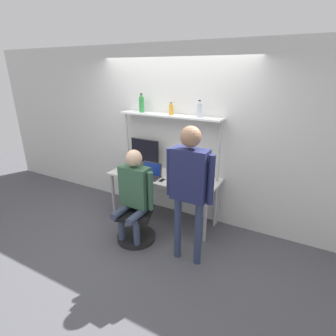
{
  "coord_description": "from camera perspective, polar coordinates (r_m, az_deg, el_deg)",
  "views": [
    {
      "loc": [
        1.86,
        -2.95,
        2.32
      ],
      "look_at": [
        0.34,
        -0.13,
        1.11
      ],
      "focal_mm": 28.0,
      "sensor_mm": 36.0,
      "label": 1
    }
  ],
  "objects": [
    {
      "name": "office_chair",
      "position": [
        3.89,
        -6.85,
        -11.35
      ],
      "size": [
        0.58,
        0.58,
        0.9
      ],
      "color": "black",
      "rests_on": "ground_plane"
    },
    {
      "name": "person_standing",
      "position": [
        3.04,
        4.68,
        -2.41
      ],
      "size": [
        0.6,
        0.24,
        1.76
      ],
      "color": "#2D3856",
      "rests_on": "ground_plane"
    },
    {
      "name": "bottle_amber",
      "position": [
        3.98,
        0.69,
        12.6
      ],
      "size": [
        0.07,
        0.07,
        0.18
      ],
      "color": "gold",
      "rests_on": "shelf_unit"
    },
    {
      "name": "bottle_green",
      "position": [
        4.24,
        -5.77,
        13.63
      ],
      "size": [
        0.08,
        0.08,
        0.29
      ],
      "color": "#2D8C3F",
      "rests_on": "shelf_unit"
    },
    {
      "name": "desk",
      "position": [
        4.13,
        -0.98,
        -2.74
      ],
      "size": [
        1.75,
        0.66,
        0.76
      ],
      "color": "beige",
      "rests_on": "ground_plane"
    },
    {
      "name": "wall_back",
      "position": [
        4.22,
        1.37,
        7.34
      ],
      "size": [
        8.0,
        0.06,
        2.7
      ],
      "color": "silver",
      "rests_on": "ground_plane"
    },
    {
      "name": "monitor",
      "position": [
        4.39,
        -5.04,
        3.41
      ],
      "size": [
        0.53,
        0.21,
        0.49
      ],
      "color": "#333338",
      "rests_on": "desk"
    },
    {
      "name": "ground_plane",
      "position": [
        4.19,
        -3.33,
        -13.02
      ],
      "size": [
        12.0,
        12.0,
        0.0
      ],
      "primitive_type": "plane",
      "color": "#4C4C51"
    },
    {
      "name": "cell_phone",
      "position": [
        3.91,
        -1.3,
        -2.73
      ],
      "size": [
        0.07,
        0.15,
        0.01
      ],
      "color": "silver",
      "rests_on": "desk"
    },
    {
      "name": "bottle_clear",
      "position": [
        3.8,
        6.81,
        12.44
      ],
      "size": [
        0.07,
        0.07,
        0.24
      ],
      "color": "silver",
      "rests_on": "shelf_unit"
    },
    {
      "name": "shelf_unit",
      "position": [
        4.06,
        0.29,
        7.99
      ],
      "size": [
        1.66,
        0.26,
        1.69
      ],
      "color": "white",
      "rests_on": "ground_plane"
    },
    {
      "name": "person_seated",
      "position": [
        3.6,
        -7.44,
        -4.74
      ],
      "size": [
        0.56,
        0.47,
        1.35
      ],
      "color": "#38425B",
      "rests_on": "ground_plane"
    },
    {
      "name": "laptop",
      "position": [
        4.05,
        -3.7,
        -1.07
      ],
      "size": [
        0.32,
        0.22,
        0.22
      ],
      "color": "#333338",
      "rests_on": "desk"
    }
  ]
}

